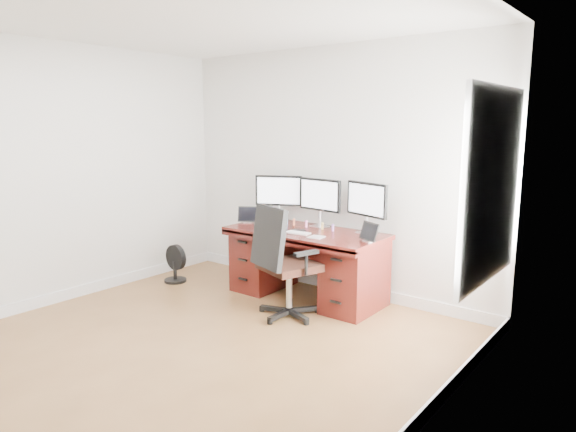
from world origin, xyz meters
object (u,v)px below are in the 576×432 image
Objects in this scene: monitor_center at (320,197)px; keyboard at (298,233)px; office_chair at (285,281)px; desk at (307,262)px; floor_fan at (175,264)px.

monitor_center is 0.55m from keyboard.
keyboard is (-0.13, 0.40, 0.39)m from office_chair.
desk reaches higher than floor_fan.
monitor_center reaches higher than office_chair.
keyboard reaches higher than desk.
floor_fan is 1.95m from monitor_center.
desk is 1.67m from floor_fan.
monitor_center is (-0.00, 0.24, 0.68)m from desk.
desk is 0.41m from keyboard.
desk is 3.09× the size of monitor_center.
keyboard is (0.03, -0.43, -0.33)m from monitor_center.
office_chair reaches higher than floor_fan.
floor_fan is (-1.58, -0.51, -0.18)m from desk.
keyboard is at bearing -81.97° from desk.
office_chair is at bearing -75.50° from keyboard.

